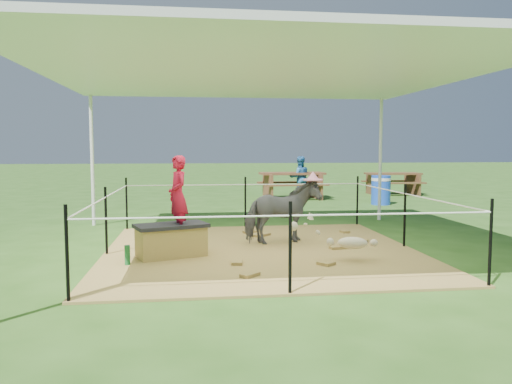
{
  "coord_description": "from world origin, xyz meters",
  "views": [
    {
      "loc": [
        -1.0,
        -7.31,
        1.55
      ],
      "look_at": [
        0.0,
        0.6,
        0.85
      ],
      "focal_mm": 35.0,
      "sensor_mm": 36.0,
      "label": 1
    }
  ],
  "objects": [
    {
      "name": "picnic_table_near",
      "position": [
        2.03,
        7.77,
        0.41
      ],
      "size": [
        2.02,
        1.5,
        0.81
      ],
      "primitive_type": "cube",
      "rotation": [
        0.0,
        0.0,
        0.05
      ],
      "color": "brown",
      "rests_on": "ground"
    },
    {
      "name": "rope_fence",
      "position": [
        0.0,
        -0.0,
        0.64
      ],
      "size": [
        4.54,
        4.54,
        1.0
      ],
      "color": "black",
      "rests_on": "ground"
    },
    {
      "name": "hay_patch",
      "position": [
        0.0,
        0.0,
        0.01
      ],
      "size": [
        4.6,
        4.6,
        0.03
      ],
      "primitive_type": "cube",
      "color": "brown",
      "rests_on": "ground"
    },
    {
      "name": "distant_person",
      "position": [
        2.24,
        7.65,
        0.65
      ],
      "size": [
        0.65,
        0.52,
        1.31
      ],
      "primitive_type": "imported",
      "rotation": [
        0.0,
        0.0,
        3.18
      ],
      "color": "#3078B7",
      "rests_on": "ground"
    },
    {
      "name": "dark_cloth",
      "position": [
        -1.32,
        -0.28,
        0.47
      ],
      "size": [
        1.1,
        0.82,
        0.05
      ],
      "primitive_type": "cube",
      "rotation": [
        0.0,
        0.0,
        0.35
      ],
      "color": "black",
      "rests_on": "straw_bale"
    },
    {
      "name": "picnic_table_far",
      "position": [
        5.65,
        8.66,
        0.37
      ],
      "size": [
        1.79,
        1.3,
        0.74
      ],
      "primitive_type": "cube",
      "rotation": [
        0.0,
        0.0,
        -0.01
      ],
      "color": "brown",
      "rests_on": "ground"
    },
    {
      "name": "trash_barrel",
      "position": [
        4.14,
        5.85,
        0.4
      ],
      "size": [
        0.6,
        0.6,
        0.8
      ],
      "primitive_type": "cylinder",
      "rotation": [
        0.0,
        0.0,
        0.18
      ],
      "color": "blue",
      "rests_on": "ground"
    },
    {
      "name": "pink_hat",
      "position": [
        0.41,
        0.47,
        1.11
      ],
      "size": [
        0.31,
        0.31,
        0.15
      ],
      "primitive_type": "cylinder",
      "color": "pink",
      "rests_on": "pony"
    },
    {
      "name": "pony",
      "position": [
        0.41,
        0.47,
        0.53
      ],
      "size": [
        1.29,
        0.84,
        1.0
      ],
      "primitive_type": "imported",
      "rotation": [
        0.0,
        0.0,
        1.84
      ],
      "color": "#4D4D52",
      "rests_on": "hay_patch"
    },
    {
      "name": "ground",
      "position": [
        0.0,
        0.0,
        0.0
      ],
      "size": [
        90.0,
        90.0,
        0.0
      ],
      "primitive_type": "plane",
      "color": "#2D5919",
      "rests_on": "ground"
    },
    {
      "name": "canopy_tent",
      "position": [
        0.0,
        0.0,
        2.69
      ],
      "size": [
        6.3,
        6.3,
        2.9
      ],
      "color": "silver",
      "rests_on": "ground"
    },
    {
      "name": "woman",
      "position": [
        -1.22,
        -0.28,
        1.0
      ],
      "size": [
        0.39,
        0.47,
        1.11
      ],
      "primitive_type": "imported",
      "rotation": [
        0.0,
        0.0,
        -1.22
      ],
      "color": "red",
      "rests_on": "straw_bale"
    },
    {
      "name": "foal",
      "position": [
        1.13,
        -0.87,
        0.31
      ],
      "size": [
        1.11,
        0.81,
        0.55
      ],
      "primitive_type": null,
      "rotation": [
        0.0,
        0.0,
        -0.29
      ],
      "color": "beige",
      "rests_on": "hay_patch"
    },
    {
      "name": "green_bottle",
      "position": [
        -1.87,
        -0.73,
        0.16
      ],
      "size": [
        0.09,
        0.09,
        0.26
      ],
      "primitive_type": "cylinder",
      "rotation": [
        0.0,
        0.0,
        0.35
      ],
      "color": "#17682B",
      "rests_on": "hay_patch"
    },
    {
      "name": "straw_bale",
      "position": [
        -1.32,
        -0.28,
        0.24
      ],
      "size": [
        1.03,
        0.75,
        0.41
      ],
      "primitive_type": "cube",
      "rotation": [
        0.0,
        0.0,
        0.35
      ],
      "color": "#A2893B",
      "rests_on": "hay_patch"
    }
  ]
}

